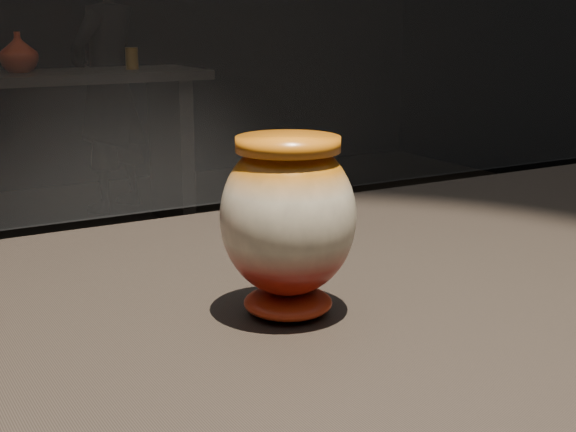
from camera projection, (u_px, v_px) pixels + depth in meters
name	position (u px, v px, depth m)	size (l,w,h in m)	color
main_vase	(288.00, 219.00, 0.78)	(0.16, 0.16, 0.18)	maroon
back_shelf	(18.00, 125.00, 4.19)	(2.00, 0.60, 0.90)	black
back_vase_mid	(18.00, 52.00, 4.15)	(0.20, 0.20, 0.21)	maroon
back_vase_right	(132.00, 58.00, 4.41)	(0.07, 0.07, 0.12)	#9C6416
visitor	(108.00, 84.00, 4.89)	(0.57, 0.38, 1.57)	black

